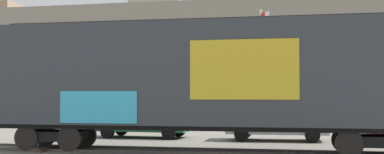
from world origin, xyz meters
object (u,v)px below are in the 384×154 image
at_px(freight_car, 205,76).
at_px(flagpole, 262,54).
at_px(parked_car_green, 143,119).
at_px(parked_car_silver, 277,121).

distance_m(freight_car, flagpole, 13.65).
relative_size(parked_car_green, parked_car_silver, 1.00).
relative_size(freight_car, parked_car_green, 3.59).
bearing_deg(parked_car_green, flagpole, 57.50).
distance_m(freight_car, parked_car_green, 6.99).
bearing_deg(parked_car_green, parked_car_silver, -2.58).
height_order(parked_car_green, parked_car_silver, parked_car_silver).
height_order(freight_car, parked_car_green, freight_car).
bearing_deg(parked_car_silver, flagpole, 98.30).
bearing_deg(parked_car_silver, parked_car_green, 177.42).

